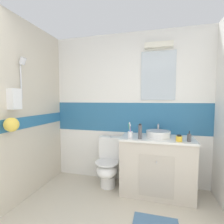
{
  "coord_description": "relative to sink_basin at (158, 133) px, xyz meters",
  "views": [
    {
      "loc": [
        0.47,
        -0.4,
        1.41
      ],
      "look_at": [
        -0.12,
        1.79,
        1.24
      ],
      "focal_mm": 26.96,
      "sensor_mm": 36.0,
      "label": 1
    }
  ],
  "objects": [
    {
      "name": "wall_back_tiled",
      "position": [
        -0.49,
        0.28,
        0.36
      ],
      "size": [
        3.2,
        0.2,
        2.5
      ],
      "color": "white",
      "rests_on": "ground_plane"
    },
    {
      "name": "sink_basin",
      "position": [
        0.0,
        0.0,
        0.0
      ],
      "size": [
        0.35,
        0.4,
        0.17
      ],
      "color": "white",
      "rests_on": "vanity_cabinet"
    },
    {
      "name": "hair_gel_jar",
      "position": [
        0.27,
        -0.21,
        -0.01
      ],
      "size": [
        0.08,
        0.08,
        0.09
      ],
      "color": "yellow",
      "rests_on": "vanity_cabinet"
    },
    {
      "name": "soap_dispenser",
      "position": [
        0.39,
        -0.19,
        0.0
      ],
      "size": [
        0.05,
        0.05,
        0.14
      ],
      "color": "#4C4C51",
      "rests_on": "vanity_cabinet"
    },
    {
      "name": "shampoo_bottle_tall",
      "position": [
        -0.25,
        -0.21,
        0.05
      ],
      "size": [
        0.05,
        0.05,
        0.22
      ],
      "color": "#4C4C51",
      "rests_on": "vanity_cabinet"
    },
    {
      "name": "toilet",
      "position": [
        -0.77,
        -0.01,
        -0.53
      ],
      "size": [
        0.37,
        0.5,
        0.8
      ],
      "color": "white",
      "rests_on": "ground_plane"
    },
    {
      "name": "wall_left_shower_alcove",
      "position": [
        -1.84,
        -0.97,
        0.35
      ],
      "size": [
        0.29,
        3.48,
        2.5
      ],
      "color": "beige",
      "rests_on": "ground_plane"
    },
    {
      "name": "toothbrush_cup",
      "position": [
        -0.39,
        -0.2,
        0.01
      ],
      "size": [
        0.07,
        0.07,
        0.23
      ],
      "color": "white",
      "rests_on": "vanity_cabinet"
    },
    {
      "name": "vanity_cabinet",
      "position": [
        -0.02,
        -0.03,
        -0.47
      ],
      "size": [
        1.05,
        0.56,
        0.85
      ],
      "color": "beige",
      "rests_on": "ground_plane"
    }
  ]
}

